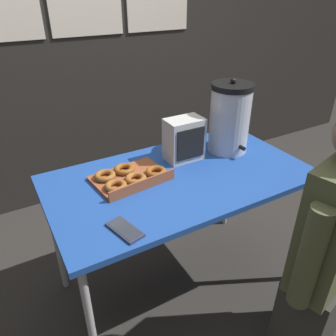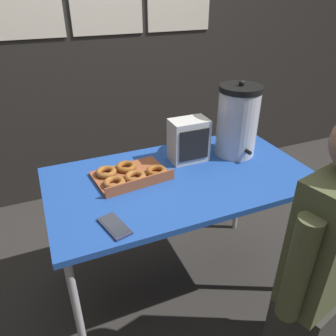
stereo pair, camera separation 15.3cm
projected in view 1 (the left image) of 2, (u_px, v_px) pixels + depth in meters
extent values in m
plane|color=#2D2B28|center=(178.00, 282.00, 1.96)|extent=(12.00, 12.00, 0.00)
cube|color=#282623|center=(84.00, 10.00, 2.24)|extent=(6.00, 0.10, 2.78)
cube|color=#1E479E|center=(180.00, 178.00, 1.60)|extent=(1.27, 0.70, 0.03)
cylinder|color=#ADADB2|center=(92.00, 331.00, 1.30)|extent=(0.03, 0.03, 0.72)
cylinder|color=#ADADB2|center=(299.00, 233.00, 1.80)|extent=(0.03, 0.03, 0.72)
cylinder|color=#ADADB2|center=(56.00, 239.00, 1.76)|extent=(0.03, 0.03, 0.72)
cylinder|color=#ADADB2|center=(228.00, 182.00, 2.26)|extent=(0.03, 0.03, 0.72)
cube|color=brown|center=(130.00, 178.00, 1.56)|extent=(0.37, 0.28, 0.02)
cube|color=brown|center=(143.00, 183.00, 1.46)|extent=(0.34, 0.05, 0.04)
torus|color=#965926|center=(116.00, 186.00, 1.45)|extent=(0.12, 0.12, 0.03)
torus|color=#985B28|center=(136.00, 179.00, 1.51)|extent=(0.14, 0.14, 0.03)
torus|color=brown|center=(156.00, 172.00, 1.56)|extent=(0.14, 0.14, 0.03)
torus|color=#945724|center=(105.00, 176.00, 1.53)|extent=(0.13, 0.13, 0.03)
torus|color=brown|center=(124.00, 169.00, 1.58)|extent=(0.14, 0.14, 0.03)
cylinder|color=silver|center=(229.00, 121.00, 1.75)|extent=(0.21, 0.21, 0.34)
cylinder|color=black|center=(233.00, 86.00, 1.66)|extent=(0.22, 0.22, 0.03)
sphere|color=black|center=(233.00, 81.00, 1.64)|extent=(0.03, 0.03, 0.03)
cylinder|color=black|center=(241.00, 147.00, 1.72)|extent=(0.02, 0.05, 0.02)
cube|color=#2D334C|center=(125.00, 230.00, 1.23)|extent=(0.11, 0.17, 0.01)
cube|color=#2D333D|center=(125.00, 229.00, 1.23)|extent=(0.09, 0.15, 0.00)
cube|color=silver|center=(184.00, 139.00, 1.69)|extent=(0.19, 0.12, 0.22)
cube|color=black|center=(191.00, 144.00, 1.64)|extent=(0.16, 0.01, 0.16)
cube|color=#33332D|center=(309.00, 311.00, 1.52)|extent=(0.35, 0.28, 0.47)
cylinder|color=#4C5133|center=(309.00, 259.00, 1.15)|extent=(0.08, 0.08, 0.44)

